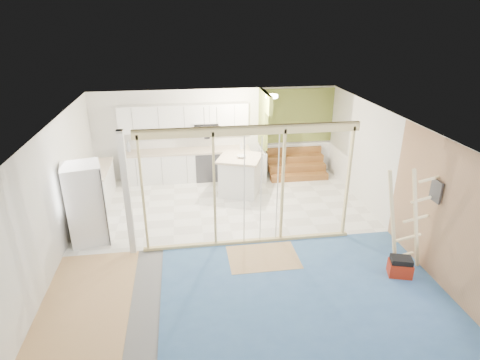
{
  "coord_description": "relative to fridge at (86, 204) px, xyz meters",
  "views": [
    {
      "loc": [
        -0.96,
        -7.29,
        4.57
      ],
      "look_at": [
        0.21,
        0.6,
        1.23
      ],
      "focal_mm": 30.0,
      "sensor_mm": 36.0,
      "label": 1
    }
  ],
  "objects": [
    {
      "name": "room",
      "position": [
        3.05,
        -0.63,
        0.43
      ],
      "size": [
        7.01,
        8.01,
        2.61
      ],
      "color": "slate",
      "rests_on": "ground"
    },
    {
      "name": "floor_overlays",
      "position": [
        3.12,
        -0.57,
        -0.86
      ],
      "size": [
        7.0,
        8.0,
        0.03
      ],
      "color": "white",
      "rests_on": "room"
    },
    {
      "name": "stud_frame",
      "position": [
        2.78,
        -0.63,
        0.73
      ],
      "size": [
        4.66,
        0.14,
        2.6
      ],
      "color": "#EDDB91",
      "rests_on": "room"
    },
    {
      "name": "base_cabinets",
      "position": [
        1.44,
        2.73,
        -0.41
      ],
      "size": [
        4.45,
        2.24,
        0.93
      ],
      "color": "white",
      "rests_on": "room"
    },
    {
      "name": "upper_cabinets",
      "position": [
        2.21,
        3.18,
        0.95
      ],
      "size": [
        3.6,
        0.41,
        0.85
      ],
      "color": "white",
      "rests_on": "room"
    },
    {
      "name": "green_partition",
      "position": [
        5.09,
        3.03,
        0.07
      ],
      "size": [
        2.25,
        1.51,
        2.6
      ],
      "color": "olive",
      "rests_on": "room"
    },
    {
      "name": "pot_rack",
      "position": [
        2.74,
        1.26,
        1.12
      ],
      "size": [
        0.52,
        0.52,
        0.72
      ],
      "color": "black",
      "rests_on": "room"
    },
    {
      "name": "sheathing_panel",
      "position": [
        6.53,
        -2.63,
        0.43
      ],
      "size": [
        0.02,
        4.0,
        2.6
      ],
      "primitive_type": "cube",
      "color": "#AB7C5D",
      "rests_on": "room"
    },
    {
      "name": "electrical_panel",
      "position": [
        6.48,
        -2.03,
        0.78
      ],
      "size": [
        0.04,
        0.3,
        0.4
      ],
      "primitive_type": "cube",
      "color": "#3D3D43",
      "rests_on": "room"
    },
    {
      "name": "ceiling_light",
      "position": [
        4.45,
        2.37,
        1.67
      ],
      "size": [
        0.32,
        0.32,
        0.08
      ],
      "primitive_type": "cylinder",
      "color": "#FFEABF",
      "rests_on": "room"
    },
    {
      "name": "fridge",
      "position": [
        0.0,
        0.0,
        0.0
      ],
      "size": [
        0.91,
        0.88,
        1.75
      ],
      "rotation": [
        0.0,
        0.0,
        0.24
      ],
      "color": "white",
      "rests_on": "room"
    },
    {
      "name": "island",
      "position": [
        3.54,
        1.93,
        -0.35
      ],
      "size": [
        1.39,
        1.39,
        1.05
      ],
      "rotation": [
        0.0,
        0.0,
        -0.37
      ],
      "color": "white",
      "rests_on": "room"
    },
    {
      "name": "bowl",
      "position": [
        3.58,
        1.89,
        0.21
      ],
      "size": [
        0.26,
        0.26,
        0.06
      ],
      "primitive_type": "imported",
      "rotation": [
        0.0,
        0.0,
        -0.07
      ],
      "color": "silver",
      "rests_on": "island"
    },
    {
      "name": "soap_bottle_a",
      "position": [
        0.55,
        3.19,
        0.22
      ],
      "size": [
        0.16,
        0.16,
        0.33
      ],
      "primitive_type": "imported",
      "rotation": [
        0.0,
        0.0,
        0.32
      ],
      "color": "#AFB5C3",
      "rests_on": "base_cabinets"
    },
    {
      "name": "soap_bottle_b",
      "position": [
        3.75,
        2.98,
        0.15
      ],
      "size": [
        0.11,
        0.11,
        0.19
      ],
      "primitive_type": "imported",
      "rotation": [
        0.0,
        0.0,
        -0.3
      ],
      "color": "white",
      "rests_on": "base_cabinets"
    },
    {
      "name": "toolbox",
      "position": [
        5.96,
        -2.18,
        -0.68
      ],
      "size": [
        0.49,
        0.42,
        0.39
      ],
      "rotation": [
        0.0,
        0.0,
        -0.3
      ],
      "color": "#A7240F",
      "rests_on": "room"
    },
    {
      "name": "ladder",
      "position": [
        6.08,
        -1.96,
        0.18
      ],
      "size": [
        1.1,
        0.05,
        2.05
      ],
      "rotation": [
        0.0,
        0.0,
        0.0
      ],
      "color": "beige",
      "rests_on": "room"
    }
  ]
}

